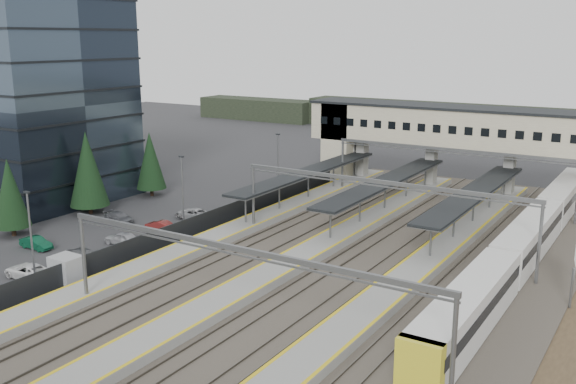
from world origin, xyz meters
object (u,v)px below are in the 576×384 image
Objects in this scene: relay_cabin_far at (67,269)px; train at (528,240)px; footbridge at (438,131)px; office_building at (19,99)px.

train reaches higher than relay_cabin_far.
footbridge is 28.03m from train.
office_building is 61.40m from train.
relay_cabin_far is 0.06× the size of footbridge.
office_building reaches higher than train.
office_building is at bearing -145.53° from footbridge.
footbridge is at bearing 126.54° from train.
office_building is at bearing 148.65° from relay_cabin_far.
footbridge reaches higher than relay_cabin_far.
train is at bearing 39.32° from relay_cabin_far.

